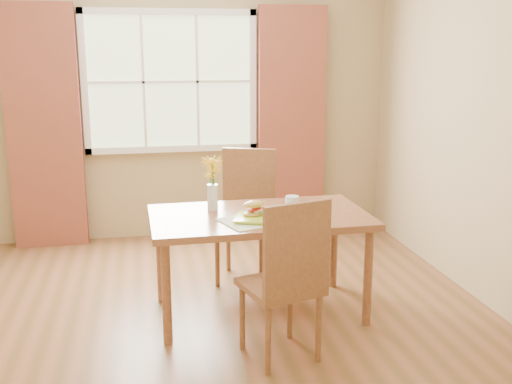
{
  "coord_description": "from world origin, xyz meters",
  "views": [
    {
      "loc": [
        -0.29,
        -3.86,
        1.8
      ],
      "look_at": [
        0.44,
        -0.08,
        0.88
      ],
      "focal_mm": 42.0,
      "sensor_mm": 36.0,
      "label": 1
    }
  ],
  "objects_px": {
    "dining_table": "(259,224)",
    "chair_near": "(287,275)",
    "croissant_sandwich": "(254,209)",
    "flower_vase": "(212,177)",
    "chair_far": "(246,208)",
    "water_glass": "(292,207)"
  },
  "relations": [
    {
      "from": "chair_far",
      "to": "flower_vase",
      "type": "bearing_deg",
      "value": -98.93
    },
    {
      "from": "dining_table",
      "to": "water_glass",
      "type": "xyz_separation_m",
      "value": [
        0.2,
        -0.09,
        0.14
      ]
    },
    {
      "from": "croissant_sandwich",
      "to": "flower_vase",
      "type": "distance_m",
      "value": 0.4
    },
    {
      "from": "chair_near",
      "to": "chair_far",
      "type": "xyz_separation_m",
      "value": [
        0.01,
        1.41,
        0.02
      ]
    },
    {
      "from": "chair_near",
      "to": "flower_vase",
      "type": "bearing_deg",
      "value": 94.59
    },
    {
      "from": "dining_table",
      "to": "chair_near",
      "type": "relative_size",
      "value": 1.49
    },
    {
      "from": "chair_far",
      "to": "water_glass",
      "type": "distance_m",
      "value": 0.84
    },
    {
      "from": "chair_near",
      "to": "chair_far",
      "type": "distance_m",
      "value": 1.41
    },
    {
      "from": "dining_table",
      "to": "chair_near",
      "type": "bearing_deg",
      "value": -89.14
    },
    {
      "from": "chair_near",
      "to": "water_glass",
      "type": "distance_m",
      "value": 0.68
    },
    {
      "from": "dining_table",
      "to": "chair_far",
      "type": "bearing_deg",
      "value": 86.15
    },
    {
      "from": "chair_near",
      "to": "water_glass",
      "type": "xyz_separation_m",
      "value": [
        0.18,
        0.62,
        0.23
      ]
    },
    {
      "from": "water_glass",
      "to": "croissant_sandwich",
      "type": "bearing_deg",
      "value": -173.19
    },
    {
      "from": "chair_far",
      "to": "flower_vase",
      "type": "relative_size",
      "value": 2.75
    },
    {
      "from": "chair_near",
      "to": "chair_far",
      "type": "bearing_deg",
      "value": 73.74
    },
    {
      "from": "croissant_sandwich",
      "to": "water_glass",
      "type": "distance_m",
      "value": 0.27
    },
    {
      "from": "croissant_sandwich",
      "to": "flower_vase",
      "type": "height_order",
      "value": "flower_vase"
    },
    {
      "from": "chair_near",
      "to": "croissant_sandwich",
      "type": "height_order",
      "value": "chair_near"
    },
    {
      "from": "flower_vase",
      "to": "croissant_sandwich",
      "type": "bearing_deg",
      "value": -49.63
    },
    {
      "from": "chair_far",
      "to": "croissant_sandwich",
      "type": "distance_m",
      "value": 0.86
    },
    {
      "from": "dining_table",
      "to": "water_glass",
      "type": "bearing_deg",
      "value": -24.28
    },
    {
      "from": "chair_near",
      "to": "dining_table",
      "type": "bearing_deg",
      "value": 76.09
    }
  ]
}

